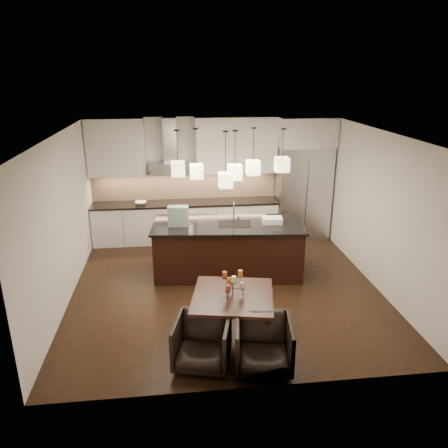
{
  "coord_description": "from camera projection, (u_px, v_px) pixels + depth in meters",
  "views": [
    {
      "loc": [
        -0.87,
        -7.18,
        3.79
      ],
      "look_at": [
        0.0,
        0.2,
        1.15
      ],
      "focal_mm": 35.0,
      "sensor_mm": 36.0,
      "label": 1
    }
  ],
  "objects": [
    {
      "name": "fruit_bowl",
      "position": [
        141.0,
        203.0,
        9.81
      ],
      "size": [
        0.28,
        0.28,
        0.06
      ],
      "primitive_type": "imported",
      "rotation": [
        0.0,
        0.0,
        -0.07
      ],
      "color": "silver",
      "rests_on": "countertop"
    },
    {
      "name": "wall_left",
      "position": [
        62.0,
        220.0,
        7.31
      ],
      "size": [
        0.02,
        5.5,
        2.8
      ],
      "primitive_type": "cube",
      "color": "silver",
      "rests_on": "ground"
    },
    {
      "name": "pendant_f",
      "position": [
        226.0,
        180.0,
        7.72
      ],
      "size": [
        0.24,
        0.24,
        0.26
      ],
      "primitive_type": "cube",
      "color": "beige",
      "rests_on": "ceiling"
    },
    {
      "name": "fridge_panel",
      "position": [
        306.0,
        132.0,
        9.71
      ],
      "size": [
        1.26,
        0.72,
        0.65
      ],
      "primitive_type": "cube",
      "color": "silver",
      "rests_on": "refrigerator"
    },
    {
      "name": "candle_b",
      "position": [
        229.0,
        281.0,
        6.4
      ],
      "size": [
        0.08,
        0.08,
        0.09
      ],
      "primitive_type": "cylinder",
      "rotation": [
        0.0,
        0.0,
        -0.19
      ],
      "color": "orange",
      "rests_on": "candelabra"
    },
    {
      "name": "faucet",
      "position": [
        234.0,
        211.0,
        8.33
      ],
      "size": [
        0.14,
        0.28,
        0.42
      ],
      "primitive_type": null,
      "rotation": [
        0.0,
        0.0,
        -0.1
      ],
      "color": "silver",
      "rests_on": "island_top"
    },
    {
      "name": "armchair_right",
      "position": [
        263.0,
        345.0,
        5.78
      ],
      "size": [
        0.85,
        0.87,
        0.7
      ],
      "primitive_type": "imported",
      "rotation": [
        0.0,
        0.0,
        -0.15
      ],
      "color": "black",
      "rests_on": "floor"
    },
    {
      "name": "hood_chimney",
      "position": [
        170.0,
        140.0,
        9.63
      ],
      "size": [
        0.3,
        0.28,
        0.96
      ],
      "primitive_type": "cube",
      "color": "#B7B7BA",
      "rests_on": "hood_canopy"
    },
    {
      "name": "dining_table",
      "position": [
        233.0,
        316.0,
        6.46
      ],
      "size": [
        1.35,
        1.35,
        0.69
      ],
      "primitive_type": null,
      "rotation": [
        0.0,
        0.0,
        -0.19
      ],
      "color": "black",
      "rests_on": "floor"
    },
    {
      "name": "wall_back",
      "position": [
        211.0,
        178.0,
        10.19
      ],
      "size": [
        5.5,
        0.02,
        2.8
      ],
      "primitive_type": "cube",
      "color": "silver",
      "rests_on": "ground"
    },
    {
      "name": "pendant_c",
      "position": [
        235.0,
        172.0,
        7.76
      ],
      "size": [
        0.24,
        0.24,
        0.26
      ],
      "primitive_type": "cube",
      "color": "beige",
      "rests_on": "ceiling"
    },
    {
      "name": "upper_cab_left",
      "position": [
        116.0,
        148.0,
        9.53
      ],
      "size": [
        1.25,
        0.35,
        1.25
      ],
      "primitive_type": "cube",
      "color": "silver",
      "rests_on": "wall_back"
    },
    {
      "name": "pendant_b",
      "position": [
        197.0,
        171.0,
        8.04
      ],
      "size": [
        0.24,
        0.24,
        0.26
      ],
      "primitive_type": "cube",
      "color": "beige",
      "rests_on": "ceiling"
    },
    {
      "name": "pendant_e",
      "position": [
        282.0,
        164.0,
        7.96
      ],
      "size": [
        0.24,
        0.24,
        0.26
      ],
      "primitive_type": "cube",
      "color": "beige",
      "rests_on": "ceiling"
    },
    {
      "name": "backsplash",
      "position": [
        185.0,
        185.0,
        10.15
      ],
      "size": [
        4.21,
        0.02,
        0.63
      ],
      "primitive_type": "cube",
      "color": "#D0AC8D",
      "rests_on": "countertop"
    },
    {
      "name": "floor",
      "position": [
        225.0,
        286.0,
        8.08
      ],
      "size": [
        5.5,
        5.5,
        0.02
      ],
      "primitive_type": "cube",
      "color": "black",
      "rests_on": "ground"
    },
    {
      "name": "pendant_d",
      "position": [
        253.0,
        168.0,
        8.1
      ],
      "size": [
        0.24,
        0.24,
        0.26
      ],
      "primitive_type": "cube",
      "color": "beige",
      "rests_on": "ceiling"
    },
    {
      "name": "armchair_left",
      "position": [
        202.0,
        342.0,
        5.84
      ],
      "size": [
        0.88,
        0.9,
        0.68
      ],
      "primitive_type": "imported",
      "rotation": [
        0.0,
        0.0,
        -0.23
      ],
      "color": "black",
      "rests_on": "floor"
    },
    {
      "name": "countertop",
      "position": [
        186.0,
        203.0,
        9.98
      ],
      "size": [
        4.21,
        0.66,
        0.04
      ],
      "primitive_type": "cube",
      "color": "black",
      "rests_on": "lower_cabinets"
    },
    {
      "name": "island_top",
      "position": [
        228.0,
        225.0,
        8.3
      ],
      "size": [
        2.96,
        1.48,
        0.04
      ],
      "primitive_type": "cube",
      "rotation": [
        0.0,
        0.0,
        -0.1
      ],
      "color": "black",
      "rests_on": "island_body"
    },
    {
      "name": "upper_cab_right",
      "position": [
        236.0,
        145.0,
        9.82
      ],
      "size": [
        1.85,
        0.35,
        1.25
      ],
      "primitive_type": "cube",
      "color": "silver",
      "rests_on": "wall_back"
    },
    {
      "name": "hood_canopy",
      "position": [
        171.0,
        168.0,
        9.72
      ],
      "size": [
        0.9,
        0.52,
        0.24
      ],
      "primitive_type": "cube",
      "color": "#B7B7BA",
      "rests_on": "wall_back"
    },
    {
      "name": "candle_f",
      "position": [
        234.0,
        279.0,
        6.12
      ],
      "size": [
        0.08,
        0.08,
        0.09
      ],
      "primitive_type": "cylinder",
      "rotation": [
        0.0,
        0.0,
        -0.19
      ],
      "color": "#F4E8B1",
      "rests_on": "candelabra"
    },
    {
      "name": "candle_d",
      "position": [
        240.0,
        273.0,
        6.31
      ],
      "size": [
        0.08,
        0.08,
        0.09
      ],
      "primitive_type": "cylinder",
      "rotation": [
        0.0,
        0.0,
        -0.19
      ],
      "color": "orange",
      "rests_on": "candelabra"
    },
    {
      "name": "candle_c",
      "position": [
        228.0,
        288.0,
        6.19
      ],
      "size": [
        0.08,
        0.08,
        0.09
      ],
      "primitive_type": "cylinder",
      "rotation": [
        0.0,
        0.0,
        -0.19
      ],
      "color": "#974021",
      "rests_on": "candelabra"
    },
    {
      "name": "wall_right",
      "position": [
        376.0,
        209.0,
        7.92
      ],
      "size": [
        0.02,
        5.5,
        2.8
      ],
      "primitive_type": "cube",
      "color": "silver",
      "rests_on": "ground"
    },
    {
      "name": "candle_a",
      "position": [
        242.0,
        285.0,
        6.28
      ],
      "size": [
        0.08,
        0.08,
        0.09
      ],
      "primitive_type": "cylinder",
      "rotation": [
        0.0,
        0.0,
        -0.19
      ],
      "color": "#F4E8B1",
      "rests_on": "candelabra"
    },
    {
      "name": "candelabra",
      "position": [
        233.0,
        282.0,
        6.27
      ],
      "size": [
        0.39,
        0.39,
        0.41
      ],
      "primitive_type": null,
      "rotation": [
        0.0,
        0.0,
        -0.19
      ],
      "color": "black",
      "rests_on": "dining_table"
    },
    {
      "name": "food_container",
      "position": [
        272.0,
        220.0,
        8.31
      ],
      "size": [
        0.4,
        0.3,
        0.11
      ],
      "primitive_type": "cube",
      "rotation": [
        0.0,
        0.0,
        -0.1
      ],
      "color": "silver",
      "rests_on": "island_top"
    },
    {
      "name": "wall_front",
      "position": [
        254.0,
        289.0,
        5.03
      ],
      "size": [
        5.5,
        0.02,
        2.8
      ],
      "primitive_type": "cube",
      "color": "silver",
      "rests_on": "ground"
    },
    {
      "name": "tote_bag",
      "position": [
        178.0,
        216.0,
        8.13
      ],
      "size": [
        0.39,
        0.24,
        0.38
      ],
      "primitive_type": "cube",
      "rotation": [
        0.0,
        0.0,
        -0.1
      ],
      "color": "#1D4E34",
      "rests_on": "island_top"
    },
    {
      "name": "lower_cabinets",
      "position": [
        186.0,
        222.0,
        10.14
      ],
      "size": [
        4.21,
        0.62,
        0.88
      ],
      "primitive_type": "cube",
      "color": "silver",
      "rests_on": "floor"
    },
    {
      "name": "ceiling",
      "position": [
        225.0,
        133.0,
        7.14
      ],
      "size": [
        5.5,
        5.5,
        0.02
      ],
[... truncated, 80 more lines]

